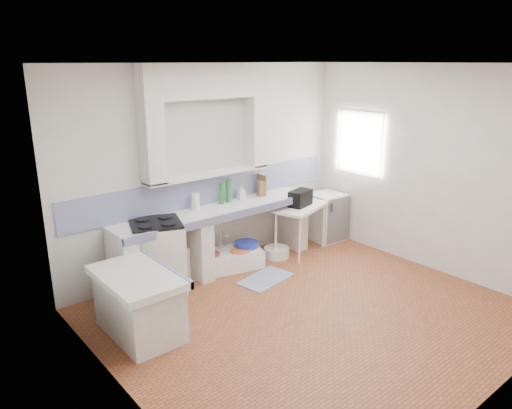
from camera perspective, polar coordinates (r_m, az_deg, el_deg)
floor at (r=5.75m, az=6.54°, el=-12.81°), size 4.50×4.50×0.00m
ceiling at (r=5.01m, az=7.64°, el=16.30°), size 4.50×4.50×0.00m
wall_back at (r=6.69m, az=-5.50°, el=4.36°), size 4.50×0.00×4.50m
wall_front at (r=4.18m, az=27.42°, el=-5.20°), size 4.50×0.00×4.50m
wall_left at (r=3.96m, az=-16.05°, el=-5.07°), size 0.00×4.50×4.50m
wall_right at (r=6.98m, az=19.90°, el=3.95°), size 0.00×4.50×4.50m
alcove_mass at (r=6.38m, az=-5.91°, el=14.41°), size 1.90×0.25×0.45m
window_frame at (r=7.74m, az=13.07°, el=7.21°), size 0.35×0.86×1.06m
lace_valance at (r=7.57m, az=12.58°, el=9.94°), size 0.01×0.84×0.24m
counter_slab at (r=6.54m, az=-4.60°, el=-0.81°), size 3.00×0.60×0.08m
counter_lip at (r=6.32m, az=-3.13°, el=-1.41°), size 3.00×0.04×0.10m
counter_pier_left at (r=6.06m, az=-15.46°, el=-7.42°), size 0.20×0.55×0.82m
counter_pier_mid at (r=6.51m, az=-7.03°, el=-5.19°), size 0.20×0.55×0.82m
counter_pier_right at (r=7.53m, az=4.21°, el=-2.02°), size 0.20×0.55×0.82m
peninsula_top at (r=5.21m, az=-13.95°, el=-8.35°), size 0.70×1.10×0.08m
peninsula_base at (r=5.37m, az=-13.68°, el=-11.74°), size 0.60×1.00×0.62m
peninsula_lip at (r=5.35m, az=-10.76°, el=-7.49°), size 0.04×1.10×0.10m
backsplash at (r=6.75m, az=-5.36°, el=1.86°), size 4.27×0.03×0.40m
stove at (r=6.20m, az=-11.61°, el=-6.22°), size 0.80×0.79×0.89m
sink at (r=6.85m, az=-3.34°, el=-6.62°), size 1.03×0.72×0.22m
side_table at (r=7.30m, az=5.28°, el=-2.96°), size 1.00×0.75×0.04m
fridge at (r=7.90m, az=8.39°, el=-1.42°), size 0.54×0.54×0.77m
bucket_red at (r=6.73m, az=-5.52°, el=-6.88°), size 0.32×0.32×0.27m
bucket_orange at (r=6.82m, az=-1.87°, el=-6.49°), size 0.34×0.34×0.27m
bucket_blue at (r=6.97m, az=-1.14°, el=-5.73°), size 0.37×0.37×0.32m
basin_white at (r=7.22m, az=2.46°, el=-5.67°), size 0.50×0.50×0.15m
water_bottle_a at (r=6.89m, az=-4.96°, el=-6.16°), size 0.09×0.09×0.31m
water_bottle_b at (r=7.03m, az=-3.54°, el=-5.78°), size 0.09×0.09×0.27m
black_bag at (r=7.15m, az=5.29°, el=0.76°), size 0.42×0.30×0.24m
green_bottle_a at (r=6.69m, az=-4.09°, el=1.29°), size 0.08×0.08×0.30m
green_bottle_b at (r=6.77m, az=-3.28°, el=1.64°), size 0.09×0.09×0.33m
knife_block at (r=7.09m, az=0.69°, el=1.94°), size 0.13×0.12×0.23m
cutting_board at (r=7.14m, az=0.68°, el=2.36°), size 0.04×0.22×0.30m
paper_towel at (r=6.48m, az=-7.24°, el=0.35°), size 0.14×0.14×0.23m
soap_bottle at (r=6.91m, az=-1.79°, el=1.49°), size 0.10×0.10×0.22m
rug at (r=6.53m, az=1.15°, el=-8.82°), size 0.81×0.55×0.01m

